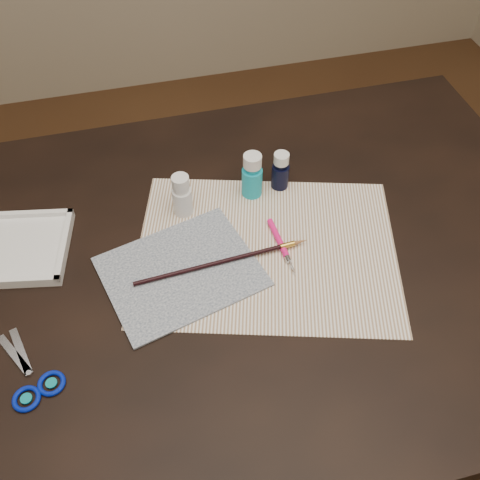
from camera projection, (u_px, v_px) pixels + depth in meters
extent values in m
cube|color=#422614|center=(240.00, 418.00, 1.56)|extent=(3.50, 3.50, 0.02)
cube|color=black|center=(240.00, 355.00, 1.27)|extent=(1.30, 0.90, 0.75)
cube|color=white|center=(267.00, 249.00, 1.00)|extent=(0.56, 0.49, 0.00)
cube|color=#132240|center=(181.00, 271.00, 0.96)|extent=(0.31, 0.27, 0.00)
cylinder|color=white|center=(182.00, 195.00, 1.02)|extent=(0.05, 0.05, 0.09)
cylinder|color=#13A7C1|center=(252.00, 175.00, 1.05)|extent=(0.05, 0.05, 0.10)
cylinder|color=black|center=(280.00, 171.00, 1.07)|extent=(0.04, 0.04, 0.09)
cube|color=white|center=(21.00, 247.00, 0.99)|extent=(0.20, 0.20, 0.02)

